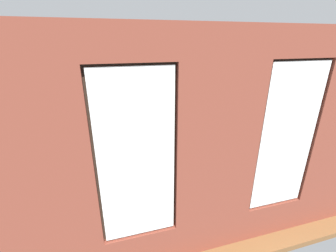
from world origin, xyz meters
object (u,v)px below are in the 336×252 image
couch_by_window (189,201)px  potted_plant_between_couches (255,169)px  couch_left (233,136)px  candle_jar (158,149)px  media_console (53,177)px  table_plant_small (181,138)px  coffee_table (170,149)px  remote_silver (170,147)px  potted_plant_near_tv (72,182)px  potted_plant_corner_far_left (310,160)px  potted_plant_foreground_right (77,122)px  cup_ceramic (175,147)px  potted_plant_corner_near_left (208,102)px  potted_plant_beside_window_right (123,201)px  potted_plant_by_left_couch (201,121)px  papasan_chair (130,124)px  tv_flatscreen (48,154)px

couch_by_window → potted_plant_between_couches: (-1.31, -0.04, 0.41)m
couch_left → candle_jar: 2.47m
candle_jar → media_console: 2.34m
table_plant_small → coffee_table: bearing=24.4°
remote_silver → potted_plant_near_tv: 2.51m
potted_plant_corner_far_left → potted_plant_foreground_right: 6.37m
remote_silver → couch_by_window: bearing=152.9°
table_plant_small → potted_plant_foreground_right: 3.54m
couch_by_window → cup_ceramic: (-0.33, -1.78, 0.15)m
table_plant_small → couch_left: bearing=-171.9°
potted_plant_corner_near_left → potted_plant_foreground_right: (4.58, 0.04, -0.32)m
couch_by_window → media_console: bearing=-33.3°
cup_ceramic → coffee_table: bearing=-54.9°
potted_plant_between_couches → table_plant_small: bearing=-69.8°
media_console → potted_plant_beside_window_right: bearing=127.8°
coffee_table → potted_plant_near_tv: bearing=30.8°
potted_plant_corner_far_left → table_plant_small: bearing=-49.3°
potted_plant_corner_far_left → potted_plant_between_couches: bearing=-6.8°
coffee_table → potted_plant_beside_window_right: size_ratio=0.96×
potted_plant_corner_far_left → couch_left: bearing=-86.7°
potted_plant_foreground_right → couch_by_window: bearing=116.4°
couch_left → cup_ceramic: couch_left is taller
couch_left → potted_plant_corner_far_left: 2.45m
potted_plant_near_tv → potted_plant_by_left_couch: size_ratio=2.44×
remote_silver → potted_plant_foreground_right: bearing=24.7°
couch_left → potted_plant_near_tv: size_ratio=1.48×
candle_jar → remote_silver: 0.39m
couch_left → potted_plant_foreground_right: 4.88m
coffee_table → potted_plant_near_tv: size_ratio=0.92×
papasan_chair → candle_jar: bearing=100.4°
couch_left → potted_plant_corner_near_left: bearing=178.5°
couch_by_window → potted_plant_by_left_couch: bearing=-117.0°
tv_flatscreen → potted_plant_corner_near_left: bearing=-150.5°
couch_by_window → remote_silver: (-0.24, -1.91, 0.12)m
candle_jar → potted_plant_corner_near_left: 3.65m
table_plant_small → potted_plant_near_tv: potted_plant_near_tv is taller
potted_plant_foreground_right → potted_plant_beside_window_right: potted_plant_beside_window_right is taller
potted_plant_beside_window_right → remote_silver: bearing=-124.1°
couch_left → potted_plant_near_tv: (4.19, 1.67, 0.35)m
couch_by_window → table_plant_small: size_ratio=6.35×
couch_left → potted_plant_beside_window_right: (3.40, 2.41, 0.34)m
couch_by_window → papasan_chair: couch_by_window is taller
candle_jar → coffee_table: bearing=-160.4°
couch_left → potted_plant_foreground_right: potted_plant_foreground_right is taller
potted_plant_between_couches → potted_plant_by_left_couch: size_ratio=2.64×
potted_plant_by_left_couch → potted_plant_beside_window_right: 4.86m
remote_silver → papasan_chair: size_ratio=0.16×
media_console → papasan_chair: size_ratio=1.01×
cup_ceramic → table_plant_small: size_ratio=0.34×
couch_left → cup_ceramic: 2.03m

